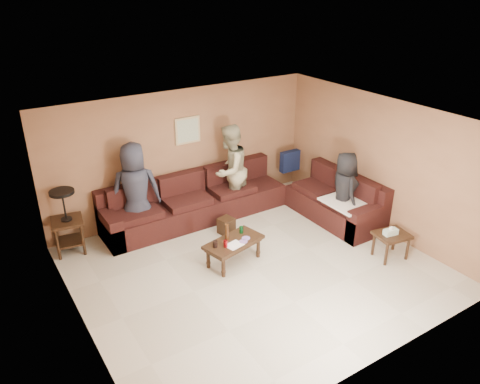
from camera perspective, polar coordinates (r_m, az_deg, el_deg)
The scene contains 10 objects.
room at distance 7.03m, azimuth 2.02°, elevation 1.95°, with size 5.60×5.50×2.50m.
sectional_sofa at distance 9.14m, azimuth 0.72°, elevation -1.53°, with size 4.65×2.90×0.97m.
coffee_table at distance 7.80m, azimuth -0.82°, elevation -6.34°, with size 1.08×0.71×0.70m.
end_table_left at distance 8.50m, azimuth -20.38°, elevation -3.26°, with size 0.59×0.59×1.17m.
side_table_right at distance 8.31m, azimuth 17.99°, elevation -5.24°, with size 0.62×0.54×0.60m.
waste_bin at distance 8.74m, azimuth -1.68°, elevation -4.14°, with size 0.26×0.26×0.31m, color black.
wall_art at distance 9.07m, azimuth -6.41°, elevation 7.48°, with size 0.52×0.04×0.52m.
person_left at distance 8.55m, azimuth -12.58°, elevation 0.12°, with size 0.88×0.57×1.80m, color #272A37.
person_middle at distance 9.20m, azimuth -1.27°, elevation 2.67°, with size 0.89×0.69×1.83m, color tan.
person_right at distance 8.91m, azimuth 12.55°, elevation 0.14°, with size 0.74×0.48×1.51m, color black.
Camera 1 is at (-3.69, -5.31, 4.42)m, focal length 35.00 mm.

